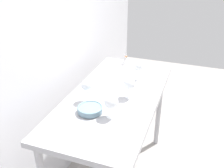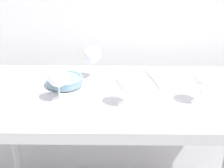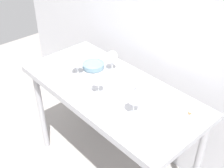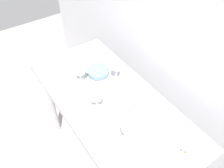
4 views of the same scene
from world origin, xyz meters
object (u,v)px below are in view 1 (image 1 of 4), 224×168
(wine_glass_near_right, at_px, (138,66))
(decanter_funnel, at_px, (126,60))
(wine_glass_near_center, at_px, (130,84))
(wine_glass_far_left, at_px, (87,86))
(wine_glass_near_left, at_px, (111,103))
(open_notebook, at_px, (104,84))
(tasting_bowl, at_px, (90,109))
(tasting_sheet_upper, at_px, (126,73))

(wine_glass_near_right, bearing_deg, decanter_funnel, 33.62)
(wine_glass_near_center, distance_m, wine_glass_far_left, 0.31)
(wine_glass_near_center, bearing_deg, wine_glass_near_left, 172.47)
(wine_glass_near_left, height_order, wine_glass_near_right, wine_glass_near_right)
(wine_glass_near_left, distance_m, wine_glass_near_center, 0.29)
(decanter_funnel, bearing_deg, wine_glass_near_center, -160.67)
(decanter_funnel, bearing_deg, wine_glass_far_left, 175.29)
(wine_glass_near_right, height_order, decanter_funnel, wine_glass_near_right)
(wine_glass_near_left, xyz_separation_m, wine_glass_near_right, (0.60, -0.02, 0.01))
(wine_glass_near_left, bearing_deg, open_notebook, 27.12)
(open_notebook, height_order, decanter_funnel, decanter_funnel)
(open_notebook, distance_m, tasting_bowl, 0.42)
(wine_glass_near_right, bearing_deg, wine_glass_far_left, 152.22)
(wine_glass_near_left, bearing_deg, decanter_funnel, 10.86)
(wine_glass_far_left, xyz_separation_m, tasting_sheet_upper, (0.55, -0.12, -0.12))
(wine_glass_far_left, distance_m, tasting_sheet_upper, 0.58)
(wine_glass_near_left, xyz_separation_m, tasting_bowl, (0.00, 0.15, -0.08))
(wine_glass_near_left, xyz_separation_m, open_notebook, (0.42, 0.21, -0.10))
(open_notebook, bearing_deg, tasting_sheet_upper, -34.39)
(wine_glass_near_left, xyz_separation_m, tasting_sheet_upper, (0.68, 0.11, -0.11))
(wine_glass_near_right, xyz_separation_m, wine_glass_near_center, (-0.31, -0.02, -0.01))
(open_notebook, distance_m, decanter_funnel, 0.46)
(wine_glass_far_left, relative_size, tasting_sheet_upper, 0.73)
(wine_glass_far_left, relative_size, tasting_bowl, 0.99)
(wine_glass_far_left, bearing_deg, tasting_sheet_upper, -12.08)
(wine_glass_near_center, xyz_separation_m, decanter_funnel, (0.59, 0.21, -0.07))
(wine_glass_far_left, bearing_deg, decanter_funnel, -4.71)
(tasting_bowl, bearing_deg, decanter_funnel, 1.18)
(wine_glass_near_left, relative_size, tasting_bowl, 0.92)
(tasting_bowl, height_order, decanter_funnel, decanter_funnel)
(wine_glass_near_right, xyz_separation_m, open_notebook, (-0.18, 0.23, -0.11))
(wine_glass_near_left, relative_size, wine_glass_near_center, 0.99)
(wine_glass_far_left, distance_m, open_notebook, 0.31)
(tasting_sheet_upper, relative_size, decanter_funnel, 1.88)
(open_notebook, bearing_deg, wine_glass_near_center, -130.40)
(tasting_sheet_upper, bearing_deg, open_notebook, 155.15)
(wine_glass_near_right, height_order, tasting_bowl, wine_glass_near_right)
(wine_glass_near_right, bearing_deg, tasting_sheet_upper, 56.73)
(wine_glass_far_left, bearing_deg, wine_glass_near_left, -119.57)
(wine_glass_near_left, height_order, tasting_bowl, wine_glass_near_left)
(wine_glass_near_right, relative_size, tasting_sheet_upper, 0.71)
(wine_glass_near_left, relative_size, decanter_funnel, 1.27)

